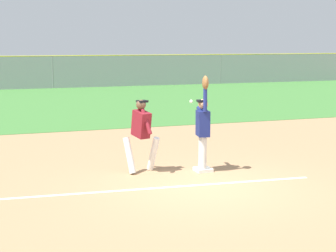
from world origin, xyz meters
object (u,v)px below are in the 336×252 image
baseball (191,101)px  parked_car_green (173,71)px  parked_car_silver (116,73)px  runner (141,131)px  first_base (203,170)px  fielder (203,125)px  parked_car_white (52,74)px

baseball → parked_car_green: 30.79m
baseball → parked_car_silver: baseball is taller
baseball → parked_car_silver: size_ratio=0.02×
parked_car_silver → parked_car_green: (4.74, 0.45, 0.00)m
parked_car_silver → parked_car_green: bearing=8.8°
parked_car_green → runner: bearing=-111.0°
first_base → fielder: fielder is taller
fielder → baseball: bearing=33.7°
parked_car_white → parked_car_green: 9.55m
runner → parked_car_silver: 28.83m
parked_car_green → fielder: bearing=-108.3°
parked_car_white → parked_car_green: same height
first_base → parked_car_silver: bearing=80.6°
runner → parked_car_green: runner is taller
runner → parked_car_white: 28.29m
baseball → fielder: bearing=23.7°
first_base → parked_car_silver: (4.72, 28.55, 0.63)m
first_base → parked_car_white: bearing=90.2°
parked_car_green → parked_car_silver: bearing=-174.8°
fielder → parked_car_green: size_ratio=0.52×
first_base → parked_car_white: size_ratio=0.08×
fielder → runner: (-1.40, 0.38, -0.12)m
baseball → parked_car_silver: bearing=79.9°
first_base → fielder: size_ratio=0.17×
fielder → baseball: 0.70m
fielder → parked_car_silver: (4.74, 28.55, -0.45)m
first_base → parked_car_green: bearing=71.9°
runner → baseball: (1.03, -0.54, 0.70)m
parked_car_silver → fielder: bearing=-96.0°
first_base → parked_car_white: 28.64m
first_base → baseball: 1.71m
parked_car_silver → first_base: bearing=-96.0°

